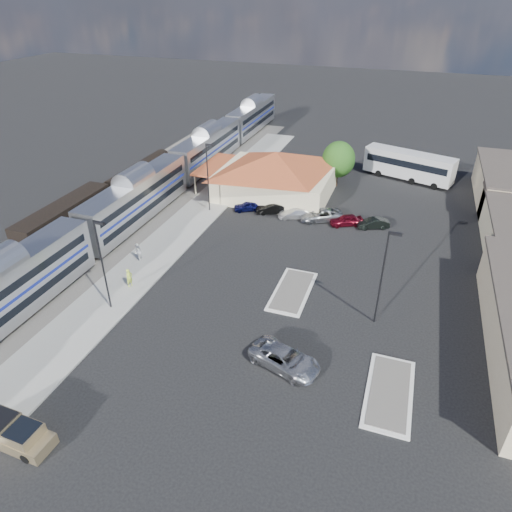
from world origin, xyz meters
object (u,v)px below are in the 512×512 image
(suv, at_px, (285,359))
(pickup_truck, at_px, (14,433))
(coach_bus, at_px, (409,164))
(station_depot, at_px, (275,173))

(suv, bearing_deg, pickup_truck, 148.25)
(suv, bearing_deg, coach_bus, 9.63)
(pickup_truck, relative_size, suv, 0.94)
(station_depot, xyz_separation_m, coach_bus, (17.17, 12.00, -0.70))
(pickup_truck, relative_size, coach_bus, 0.40)
(station_depot, distance_m, suv, 33.67)
(suv, distance_m, coach_bus, 44.39)
(station_depot, relative_size, coach_bus, 1.37)
(suv, relative_size, coach_bus, 0.43)
(pickup_truck, xyz_separation_m, coach_bus, (21.11, 56.13, 1.56))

